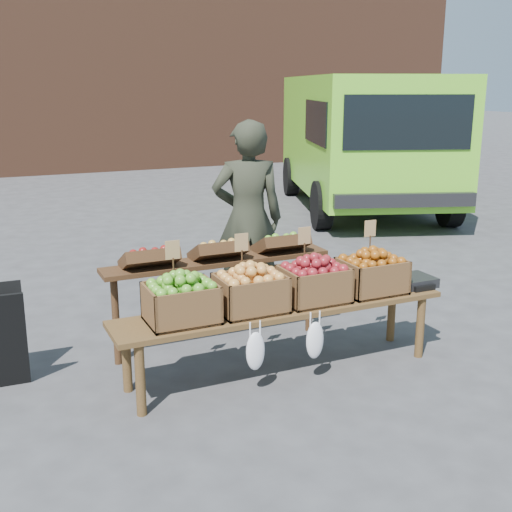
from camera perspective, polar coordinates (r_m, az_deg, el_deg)
name	(u,v)px	position (r m, az deg, el deg)	size (l,w,h in m)	color
ground	(315,375)	(5.22, 5.29, -10.51)	(80.00, 80.00, 0.00)	#414144
delivery_van	(362,144)	(11.98, 9.44, 9.78)	(2.44, 5.32, 2.39)	#6FD429
vendor	(248,219)	(6.32, -0.74, 3.33)	(0.70, 0.46, 1.92)	#282B1F
back_table	(219,290)	(5.56, -3.34, -3.03)	(2.10, 0.44, 1.04)	#3B2413
display_bench	(282,340)	(5.13, 2.34, -7.44)	(2.70, 0.56, 0.57)	#51381B
crate_golden_apples	(181,303)	(4.68, -6.67, -4.19)	(0.50, 0.40, 0.28)	#368E14
crate_russet_pears	(250,293)	(4.87, -0.50, -3.33)	(0.50, 0.40, 0.28)	gold
crate_red_apples	(314,284)	(5.10, 5.15, -2.51)	(0.50, 0.40, 0.28)	maroon
crate_green_apples	(372,276)	(5.39, 10.25, -1.75)	(0.50, 0.40, 0.28)	#AE5815
weighing_scale	(413,281)	(5.66, 13.75, -2.18)	(0.34, 0.30, 0.08)	black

